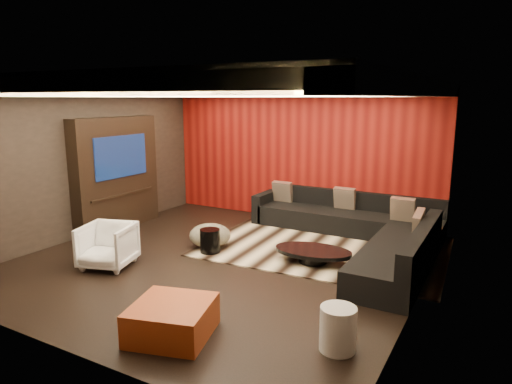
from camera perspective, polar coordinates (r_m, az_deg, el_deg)
The scene contains 26 objects.
floor at distance 7.41m, azimuth -4.34°, elevation -8.65°, with size 6.00×6.00×0.02m, color black.
ceiling at distance 6.95m, azimuth -4.71°, elevation 13.70°, with size 6.00×6.00×0.02m, color silver.
wall_back at distance 9.67m, azimuth 5.44°, elevation 4.74°, with size 6.00×0.02×2.80m, color black.
wall_left at distance 9.05m, azimuth -20.63°, elevation 3.57°, with size 0.02×6.00×2.80m, color black.
wall_right at distance 5.95m, azimuth 20.38°, elevation -0.31°, with size 0.02×6.00×2.80m, color black.
red_feature_wall at distance 9.63m, azimuth 5.34°, elevation 4.72°, with size 5.98×0.05×2.78m, color #6B0C0A.
soffit_back at distance 9.31m, azimuth 4.81°, elevation 12.45°, with size 6.00×0.60×0.22m, color silver.
soffit_front at distance 4.94m, azimuth -22.82°, elevation 12.29°, with size 6.00×0.60×0.22m, color silver.
soffit_left at distance 8.74m, azimuth -19.90°, elevation 11.86°, with size 0.60×4.80×0.22m, color silver.
soffit_right at distance 5.89m, azimuth 18.25°, elevation 12.37°, with size 0.60×4.80×0.22m, color silver.
cove_back at distance 9.00m, azimuth 3.88°, elevation 11.92°, with size 4.80×0.08×0.04m, color #FFD899.
cove_front at distance 5.15m, azimuth -19.73°, elevation 11.44°, with size 4.80×0.08×0.04m, color #FFD899.
cove_left at distance 8.49m, azimuth -18.31°, elevation 11.38°, with size 0.08×4.80×0.04m, color #FFD899.
cove_right at distance 5.97m, azimuth 14.93°, elevation 11.67°, with size 0.08×4.80×0.04m, color #FFD899.
tv_surround at distance 9.37m, azimuth -17.08°, elevation 2.21°, with size 0.30×2.00×2.20m, color black.
tv_screen at distance 9.21m, azimuth -16.51°, elevation 4.28°, with size 0.04×1.30×0.80m, color black.
tv_shelf at distance 9.33m, azimuth -16.25°, elevation -0.29°, with size 0.04×1.60×0.04m, color black.
rug at distance 8.13m, azimuth 8.62°, elevation -6.73°, with size 4.00×3.00×0.02m, color beige.
coffee_table at distance 7.31m, azimuth 7.12°, elevation -7.89°, with size 1.23×1.23×0.21m, color black.
drum_stool at distance 7.71m, azimuth -5.77°, elevation -6.08°, with size 0.34×0.34×0.39m, color black.
striped_pouf at distance 8.00m, azimuth -5.77°, elevation -5.40°, with size 0.72×0.72×0.39m, color #BBB391.
white_side_table at distance 4.96m, azimuth 10.20°, elevation -16.47°, with size 0.38×0.38×0.47m, color silver.
orange_ottoman at distance 5.26m, azimuth -10.44°, elevation -15.40°, with size 0.83×0.83×0.37m, color #993F13.
armchair at distance 7.40m, azimuth -18.07°, elevation -6.39°, with size 0.72×0.75×0.68m, color white.
sectional_sofa at distance 8.26m, azimuth 13.13°, elevation -4.79°, with size 3.65×3.50×0.75m.
throw_pillows at distance 8.66m, azimuth 12.44°, elevation -1.53°, with size 3.25×1.66×0.50m.
Camera 1 is at (3.86, -5.77, 2.56)m, focal length 32.00 mm.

